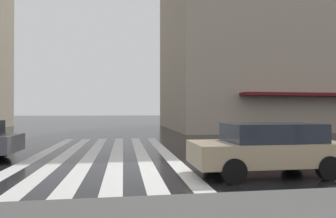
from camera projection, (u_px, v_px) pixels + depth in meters
ground_plane at (163, 171)px, 8.65m from camera, size 220.00×220.00×0.00m
zebra_crossing at (105, 153)px, 12.32m from camera, size 13.00×5.50×0.01m
haussmann_block_corner at (297, 13)px, 31.21m from camera, size 16.53×27.28×24.68m
car_champagne at (268, 147)px, 8.08m from camera, size 1.85×4.10×1.41m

